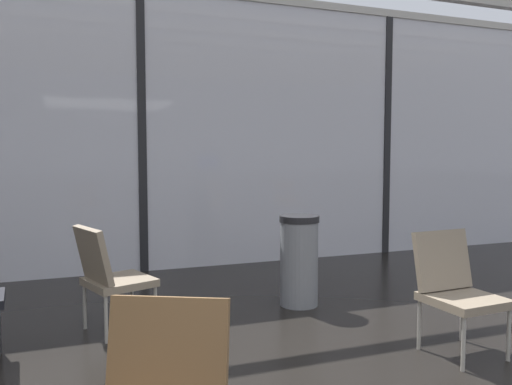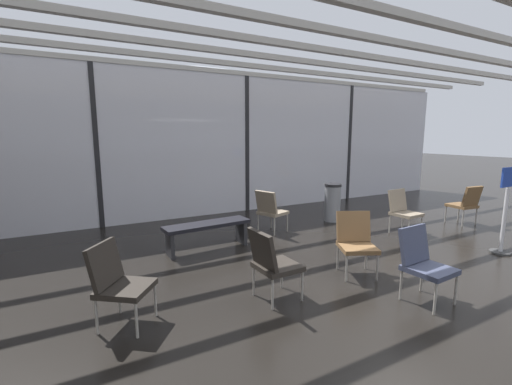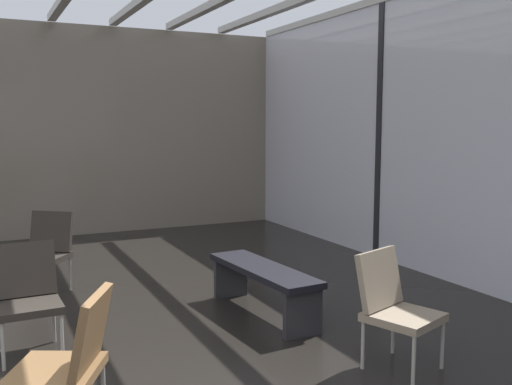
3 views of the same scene
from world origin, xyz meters
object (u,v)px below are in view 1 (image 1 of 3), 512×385
Objects in this scene: lounge_chair_4 at (109,272)px; lounge_chair_7 at (454,284)px; trash_bin at (299,260)px; parked_airplane at (136,117)px.

lounge_chair_4 is 1.00× the size of lounge_chair_7.
parked_airplane is at bearing 94.24° from trash_bin.
parked_airplane reaches higher than trash_bin.
lounge_chair_4 and lounge_chair_7 have the same top height.
lounge_chair_7 is (2.33, -1.28, 0.00)m from lounge_chair_4.
parked_airplane reaches higher than lounge_chair_7.
lounge_chair_4 is (-1.21, -7.49, -1.78)m from parked_airplane.
lounge_chair_7 is 1.54m from trash_bin.
trash_bin is at bearing 108.55° from lounge_chair_7.
lounge_chair_4 reaches higher than trash_bin.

